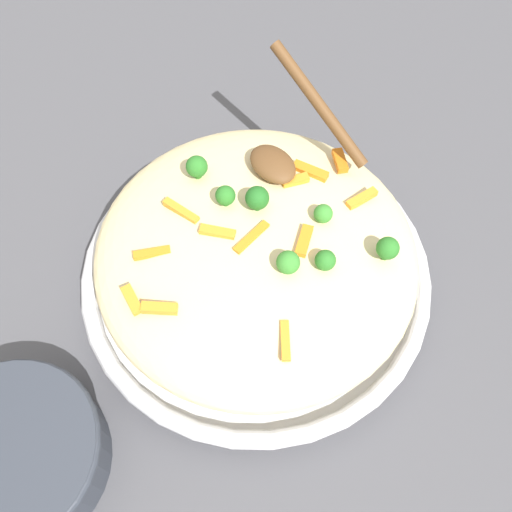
{
  "coord_description": "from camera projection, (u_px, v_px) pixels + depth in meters",
  "views": [
    {
      "loc": [
        0.22,
        -0.17,
        0.54
      ],
      "look_at": [
        0.0,
        0.0,
        0.06
      ],
      "focal_mm": 38.03,
      "sensor_mm": 36.0,
      "label": 1
    }
  ],
  "objects": [
    {
      "name": "broccoli_floret_4",
      "position": [
        199.0,
        165.0,
        0.55
      ],
      "size": [
        0.02,
        0.02,
        0.03
      ],
      "color": "#296820",
      "rests_on": "pasta_mound"
    },
    {
      "name": "carrot_piece_2",
      "position": [
        132.0,
        300.0,
        0.49
      ],
      "size": [
        0.03,
        0.01,
        0.01
      ],
      "primitive_type": "cube",
      "rotation": [
        0.0,
        0.0,
        3.0
      ],
      "color": "orange",
      "rests_on": "pasta_mound"
    },
    {
      "name": "serving_spoon",
      "position": [
        289.0,
        144.0,
        0.55
      ],
      "size": [
        0.14,
        0.1,
        0.09
      ],
      "color": "brown",
      "rests_on": "pasta_mound"
    },
    {
      "name": "broccoli_floret_1",
      "position": [
        286.0,
        264.0,
        0.49
      ],
      "size": [
        0.02,
        0.02,
        0.03
      ],
      "color": "#377928",
      "rests_on": "pasta_mound"
    },
    {
      "name": "carrot_piece_11",
      "position": [
        304.0,
        241.0,
        0.51
      ],
      "size": [
        0.03,
        0.03,
        0.01
      ],
      "primitive_type": "cube",
      "rotation": [
        0.0,
        0.0,
        5.33
      ],
      "color": "orange",
      "rests_on": "pasta_mound"
    },
    {
      "name": "broccoli_floret_2",
      "position": [
        257.0,
        198.0,
        0.52
      ],
      "size": [
        0.02,
        0.02,
        0.03
      ],
      "color": "#205B1C",
      "rests_on": "pasta_mound"
    },
    {
      "name": "broccoli_floret_0",
      "position": [
        388.0,
        248.0,
        0.5
      ],
      "size": [
        0.02,
        0.02,
        0.03
      ],
      "color": "#296820",
      "rests_on": "pasta_mound"
    },
    {
      "name": "carrot_piece_6",
      "position": [
        218.0,
        232.0,
        0.52
      ],
      "size": [
        0.03,
        0.03,
        0.01
      ],
      "primitive_type": "cube",
      "rotation": [
        0.0,
        0.0,
        0.68
      ],
      "color": "orange",
      "rests_on": "pasta_mound"
    },
    {
      "name": "carrot_piece_1",
      "position": [
        295.0,
        180.0,
        0.55
      ],
      "size": [
        0.02,
        0.03,
        0.01
      ],
      "primitive_type": "cube",
      "rotation": [
        0.0,
        0.0,
        4.38
      ],
      "color": "orange",
      "rests_on": "pasta_mound"
    },
    {
      "name": "pasta_mound",
      "position": [
        256.0,
        252.0,
        0.55
      ],
      "size": [
        0.33,
        0.32,
        0.06
      ],
      "primitive_type": "ellipsoid",
      "color": "beige",
      "rests_on": "serving_bowl"
    },
    {
      "name": "carrot_piece_3",
      "position": [
        310.0,
        171.0,
        0.56
      ],
      "size": [
        0.04,
        0.03,
        0.01
      ],
      "primitive_type": "cube",
      "rotation": [
        0.0,
        0.0,
        0.42
      ],
      "color": "orange",
      "rests_on": "pasta_mound"
    },
    {
      "name": "carrot_piece_5",
      "position": [
        285.0,
        341.0,
        0.47
      ],
      "size": [
        0.03,
        0.03,
        0.01
      ],
      "primitive_type": "cube",
      "rotation": [
        0.0,
        0.0,
        5.63
      ],
      "color": "orange",
      "rests_on": "pasta_mound"
    },
    {
      "name": "carrot_piece_0",
      "position": [
        159.0,
        308.0,
        0.48
      ],
      "size": [
        0.03,
        0.03,
        0.01
      ],
      "primitive_type": "cube",
      "rotation": [
        0.0,
        0.0,
        0.84
      ],
      "color": "orange",
      "rests_on": "pasta_mound"
    },
    {
      "name": "carrot_piece_10",
      "position": [
        340.0,
        161.0,
        0.57
      ],
      "size": [
        0.03,
        0.02,
        0.01
      ],
      "primitive_type": "cube",
      "rotation": [
        0.0,
        0.0,
        5.79
      ],
      "color": "orange",
      "rests_on": "pasta_mound"
    },
    {
      "name": "ground_plane",
      "position": [
        256.0,
        283.0,
        0.61
      ],
      "size": [
        2.4,
        2.4,
        0.0
      ],
      "primitive_type": "plane",
      "color": "#4C4C51"
    },
    {
      "name": "broccoli_floret_3",
      "position": [
        229.0,
        193.0,
        0.53
      ],
      "size": [
        0.02,
        0.02,
        0.02
      ],
      "color": "#296820",
      "rests_on": "pasta_mound"
    },
    {
      "name": "companion_bowl",
      "position": [
        13.0,
        456.0,
        0.48
      ],
      "size": [
        0.16,
        0.16,
        0.06
      ],
      "color": "#333842",
      "rests_on": "ground_plane"
    },
    {
      "name": "carrot_piece_8",
      "position": [
        251.0,
        238.0,
        0.52
      ],
      "size": [
        0.02,
        0.04,
        0.01
      ],
      "primitive_type": "cube",
      "rotation": [
        0.0,
        0.0,
        4.88
      ],
      "color": "orange",
      "rests_on": "pasta_mound"
    },
    {
      "name": "carrot_piece_7",
      "position": [
        152.0,
        253.0,
        0.52
      ],
      "size": [
        0.02,
        0.04,
        0.01
      ],
      "primitive_type": "cube",
      "rotation": [
        0.0,
        0.0,
        4.25
      ],
      "color": "orange",
      "rests_on": "pasta_mound"
    },
    {
      "name": "serving_bowl",
      "position": [
        256.0,
        274.0,
        0.59
      ],
      "size": [
        0.37,
        0.37,
        0.04
      ],
      "color": "silver",
      "rests_on": "ground_plane"
    },
    {
      "name": "carrot_piece_4",
      "position": [
        181.0,
        211.0,
        0.54
      ],
      "size": [
        0.04,
        0.02,
        0.01
      ],
      "primitive_type": "cube",
      "rotation": [
        0.0,
        0.0,
        3.41
      ],
      "color": "orange",
      "rests_on": "pasta_mound"
    },
    {
      "name": "broccoli_floret_5",
      "position": [
        323.0,
        214.0,
        0.52
      ],
      "size": [
        0.02,
        0.02,
        0.02
      ],
      "color": "#377928",
      "rests_on": "pasta_mound"
    },
    {
      "name": "carrot_piece_9",
      "position": [
        362.0,
        198.0,
        0.55
      ],
      "size": [
        0.01,
        0.04,
        0.01
      ],
      "primitive_type": "cube",
      "rotation": [
        0.0,
        0.0,
        4.63
      ],
      "color": "orange",
      "rests_on": "pasta_mound"
    },
    {
      "name": "broccoli_floret_6",
      "position": [
        325.0,
        260.0,
        0.5
      ],
      "size": [
        0.02,
        0.02,
        0.02
      ],
      "color": "#296820",
      "rests_on": "pasta_mound"
    }
  ]
}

